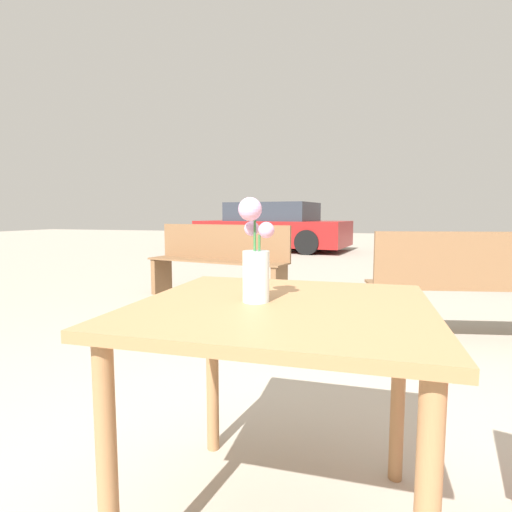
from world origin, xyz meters
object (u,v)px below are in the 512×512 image
Objects in this scene: bench_near at (498,284)px; bicycle at (472,262)px; table_front at (282,338)px; bench_middle at (219,258)px; flower_vase at (255,263)px; parked_car at (273,228)px.

bench_near is 2.78m from bicycle.
table_front is 0.49× the size of bench_middle.
bicycle is at bearing 81.52° from bench_near.
table_front is 2.40m from bench_near.
table_front reaches higher than bicycle.
bench_near is (1.12, 2.12, -0.14)m from table_front.
bench_middle is at bearing 157.81° from bench_near.
bicycle is (3.01, 1.69, -0.15)m from bench_middle.
flower_vase is at bearing -119.38° from bench_near.
table_front is 0.20× the size of parked_car.
flower_vase is at bearing -76.09° from parked_car.
bench_middle is (-2.60, 1.06, -0.00)m from bench_near.
bench_near and bench_middle have the same top height.
parked_car reaches higher than bicycle.
parked_car is at bearing 98.53° from bench_middle.
table_front is 9.71m from parked_car.
table_front is 5.11m from bicycle.
bench_middle is (-1.40, 3.19, -0.36)m from flower_vase.
bench_middle is 1.24× the size of bicycle.
bench_near is at bearing -22.19° from bench_middle.
table_front is 0.46× the size of bench_near.
table_front is at bearing -65.05° from bench_middle.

